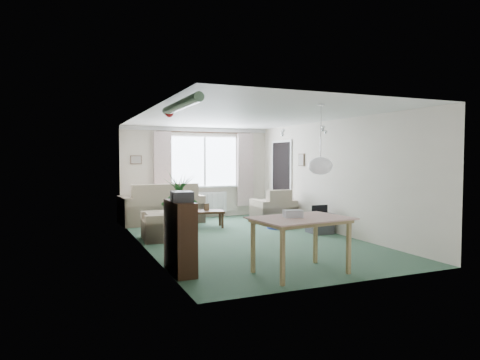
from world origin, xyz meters
name	(u,v)px	position (x,y,z in m)	size (l,w,h in m)	color
ground	(246,239)	(0.00, 0.00, 0.00)	(6.50, 6.50, 0.00)	#31523D
window	(204,162)	(0.20, 3.23, 1.50)	(1.80, 0.03, 1.30)	white
curtain_rod	(205,132)	(0.20, 3.15, 2.27)	(2.60, 0.03, 0.03)	black
curtain_left	(163,171)	(-0.95, 3.13, 1.27)	(0.45, 0.08, 2.00)	beige
curtain_right	(245,170)	(1.35, 3.13, 1.27)	(0.45, 0.08, 2.00)	beige
radiator	(205,203)	(0.20, 3.19, 0.40)	(1.20, 0.10, 0.55)	white
doorway	(282,181)	(1.99, 2.20, 1.00)	(0.03, 0.95, 2.00)	black
pendant_lamp	(320,166)	(0.20, -2.30, 1.48)	(0.36, 0.36, 0.36)	white
tinsel_garland	(181,105)	(-1.92, -2.30, 2.28)	(1.60, 1.60, 0.12)	#196626
bauble_cluster_a	(283,130)	(1.30, 0.90, 2.22)	(0.20, 0.20, 0.20)	silver
bauble_cluster_b	(324,127)	(1.60, -0.30, 2.22)	(0.20, 0.20, 0.20)	silver
wall_picture_back	(136,160)	(-1.60, 3.23, 1.55)	(0.28, 0.03, 0.22)	brown
wall_picture_right	(302,160)	(1.98, 1.20, 1.55)	(0.03, 0.24, 0.30)	brown
sofa	(161,203)	(-1.08, 2.75, 0.49)	(1.95, 1.03, 0.98)	#B8B38B
armchair_corner	(273,206)	(1.48, 1.68, 0.41)	(0.93, 0.88, 0.83)	beige
armchair_left	(164,220)	(-1.50, 0.57, 0.39)	(0.86, 0.82, 0.77)	#BAB38D
coffee_table	(205,219)	(-0.32, 1.63, 0.19)	(0.86, 0.48, 0.39)	black
photo_frame	(207,207)	(-0.26, 1.67, 0.47)	(0.12, 0.02, 0.16)	#4E3C28
bookshelf	(180,237)	(-1.84, -1.92, 0.50)	(0.27, 0.82, 1.00)	black
hifi_box	(182,196)	(-1.83, -2.01, 1.07)	(0.28, 0.35, 0.14)	#36363A
houseplant	(179,217)	(-1.65, -1.18, 0.68)	(0.58, 0.58, 1.36)	#1E5825
dining_table	(301,246)	(-0.31, -2.60, 0.38)	(1.21, 0.81, 0.76)	tan
gift_box	(293,214)	(-0.39, -2.53, 0.82)	(0.25, 0.18, 0.12)	silver
tv_cube	(320,223)	(1.70, -0.02, 0.22)	(0.43, 0.48, 0.43)	#3B3B41
pet_bed	(279,226)	(1.21, 0.87, 0.06)	(0.58, 0.58, 0.12)	navy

